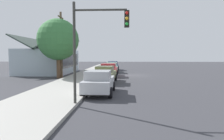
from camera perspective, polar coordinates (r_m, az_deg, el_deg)
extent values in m
plane|color=#38383D|center=(27.11, 5.42, -1.46)|extent=(120.00, 120.00, 0.00)
cube|color=#A3A099|center=(27.43, -6.35, -1.23)|extent=(60.00, 4.20, 0.16)
cube|color=silver|center=(13.93, -3.51, -3.79)|extent=(4.43, 1.83, 0.70)
cube|color=#A0A2A6|center=(13.43, -3.78, -1.38)|extent=(2.14, 1.57, 0.56)
cylinder|color=black|center=(15.45, -6.00, -4.35)|extent=(0.67, 0.24, 0.66)
cylinder|color=black|center=(15.24, 0.41, -4.44)|extent=(0.67, 0.24, 0.66)
cylinder|color=black|center=(12.81, -8.18, -6.10)|extent=(0.67, 0.24, 0.66)
cylinder|color=black|center=(12.56, -0.43, -6.26)|extent=(0.67, 0.24, 0.66)
cube|color=olive|center=(19.82, -1.78, -1.47)|extent=(4.79, 1.94, 0.70)
cube|color=#61683C|center=(19.30, -1.97, 0.26)|extent=(2.33, 1.62, 0.56)
cylinder|color=black|center=(21.42, -3.55, -2.01)|extent=(0.67, 0.25, 0.66)
cylinder|color=black|center=(21.21, 1.03, -2.06)|extent=(0.67, 0.25, 0.66)
cylinder|color=black|center=(18.56, -4.99, -2.94)|extent=(0.67, 0.25, 0.66)
cylinder|color=black|center=(18.32, 0.29, -3.02)|extent=(0.67, 0.25, 0.66)
cube|color=red|center=(25.70, -0.88, -0.22)|extent=(4.76, 1.95, 0.70)
cube|color=#A9272B|center=(25.19, -0.97, 1.13)|extent=(2.30, 1.69, 0.56)
cylinder|color=black|center=(27.28, -2.60, -0.71)|extent=(0.66, 0.23, 0.66)
cylinder|color=black|center=(27.13, 1.35, -0.74)|extent=(0.66, 0.23, 0.66)
cylinder|color=black|center=(24.37, -3.36, -1.28)|extent=(0.66, 0.23, 0.66)
cylinder|color=black|center=(24.21, 1.06, -1.31)|extent=(0.66, 0.23, 0.66)
cube|color=#9ED1BC|center=(31.24, -0.11, 0.53)|extent=(4.83, 1.97, 0.70)
cube|color=#86B1A0|center=(30.74, -0.13, 1.65)|extent=(2.35, 1.66, 0.56)
cylinder|color=black|center=(32.77, -1.64, 0.08)|extent=(0.67, 0.25, 0.66)
cylinder|color=black|center=(32.74, 1.48, 0.07)|extent=(0.67, 0.25, 0.66)
cylinder|color=black|center=(29.82, -1.87, -0.31)|extent=(0.67, 0.25, 0.66)
cylinder|color=black|center=(29.79, 1.56, -0.31)|extent=(0.67, 0.25, 0.66)
cube|color=navy|center=(36.66, 0.30, 1.04)|extent=(4.71, 1.81, 0.70)
cube|color=navy|center=(36.17, 0.26, 2.00)|extent=(2.26, 1.59, 0.56)
cylinder|color=black|center=(38.19, -0.94, 0.63)|extent=(0.66, 0.22, 0.66)
cylinder|color=black|center=(38.10, 1.75, 0.62)|extent=(0.66, 0.22, 0.66)
cylinder|color=black|center=(35.29, -1.27, 0.36)|extent=(0.66, 0.22, 0.66)
cylinder|color=black|center=(35.20, 1.64, 0.35)|extent=(0.66, 0.22, 0.66)
cube|color=#ADBCC6|center=(32.04, -16.83, 2.29)|extent=(10.90, 6.34, 3.42)
cube|color=black|center=(31.10, -11.25, 2.66)|extent=(8.72, 0.08, 1.92)
cube|color=#3F4C47|center=(31.57, -14.19, 6.96)|extent=(11.50, 3.47, 1.95)
cube|color=#3F4C47|center=(32.64, -19.56, 6.75)|extent=(11.50, 3.47, 1.95)
cylinder|color=brown|center=(24.04, -14.57, 1.43)|extent=(0.44, 0.44, 3.09)
sphere|color=#38753D|center=(24.09, -14.68, 8.15)|extent=(4.63, 4.63, 4.63)
cylinder|color=#383833|center=(10.50, -10.32, 4.12)|extent=(0.14, 0.14, 5.20)
cylinder|color=#383833|center=(10.52, -3.27, 16.25)|extent=(0.10, 2.60, 0.10)
cube|color=black|center=(10.38, 4.11, 13.88)|extent=(0.28, 0.24, 0.80)
sphere|color=red|center=(10.28, 4.13, 15.46)|extent=(0.16, 0.16, 0.16)
sphere|color=yellow|center=(10.23, 4.13, 14.03)|extent=(0.16, 0.16, 0.16)
sphere|color=green|center=(10.19, 4.12, 12.59)|extent=(0.16, 0.16, 0.16)
cylinder|color=brown|center=(24.41, -13.87, 6.66)|extent=(0.24, 0.24, 7.50)
cube|color=brown|center=(24.76, -14.00, 13.96)|extent=(1.80, 0.12, 0.12)
cylinder|color=red|center=(21.92, -4.99, -1.60)|extent=(0.22, 0.22, 0.55)
sphere|color=red|center=(21.89, -4.99, -0.70)|extent=(0.18, 0.18, 0.18)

